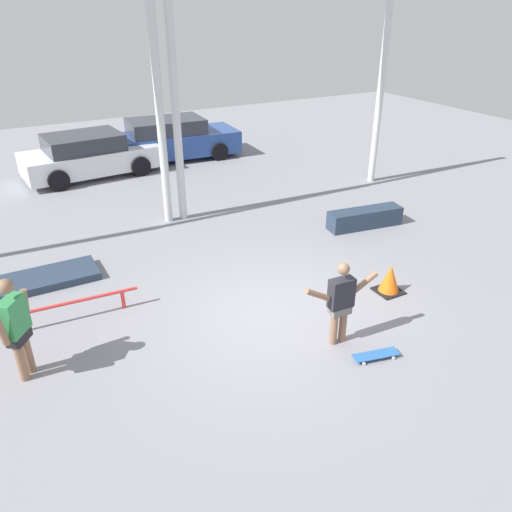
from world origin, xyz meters
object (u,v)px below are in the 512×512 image
Objects in this scene: traffic_cone at (390,279)px; manual_pad at (18,285)px; parked_car_blue at (171,140)px; grind_box at (365,218)px; bystander at (16,326)px; parked_car_white at (89,156)px; skateboard at (376,355)px; grind_rail at (48,310)px; skateboarder at (341,300)px.

manual_pad is at bearing 150.77° from traffic_cone.
grind_box is at bearing -71.25° from parked_car_blue.
grind_box is at bearing -6.21° from manual_pad.
bystander is at bearing -92.36° from manual_pad.
parked_car_blue is at bearing 50.92° from manual_pad.
manual_pad is 7.28m from traffic_cone.
parked_car_white is at bearing -161.37° from bystander.
skateboard is 0.25× the size of grind_rail.
parked_car_white is at bearing -165.97° from parked_car_blue.
bystander is 2.93× the size of traffic_cone.
parked_car_blue is (5.36, 8.69, 0.37)m from grind_rail.
manual_pad is 0.72× the size of parked_car_white.
parked_car_white reaches higher than grind_box.
manual_pad is at bearing 138.91° from skateboarder.
skateboard is 0.26× the size of manual_pad.
bystander reaches higher than grind_rail.
grind_rail is (-7.56, -0.74, 0.08)m from grind_box.
bystander is at bearing -112.59° from parked_car_white.
parked_car_blue is at bearing -174.55° from bystander.
traffic_cone reaches higher than manual_pad.
skateboard is 5.58m from grind_rail.
parked_car_blue is 10.66m from traffic_cone.
skateboarder is 11.03m from parked_car_white.
bystander is (-0.12, -2.82, 0.83)m from manual_pad.
manual_pad is 2.95m from bystander.
manual_pad reaches higher than skateboard.
skateboarder reaches higher than skateboard.
grind_rail reaches higher than skateboard.
manual_pad is 9.14m from parked_car_blue.
manual_pad is (-4.79, 5.02, 0.01)m from skateboard.
traffic_cone is at bearing -75.83° from parked_car_white.
grind_box is 8.32m from bystander.
skateboard is at bearing -91.23° from parked_car_blue.
manual_pad is 1.67m from grind_rail.
manual_pad is 1.83× the size of bystander.
parked_car_white reaches higher than manual_pad.
manual_pad is 7.13m from parked_car_white.
parked_car_blue is at bearing 86.85° from skateboarder.
grind_box is at bearing -60.40° from parked_car_white.
traffic_cone is (-1.59, -2.69, 0.05)m from grind_box.
skateboarder is 0.88× the size of bystander.
traffic_cone is at bearing 119.64° from bystander.
grind_rail is 1.44m from bystander.
skateboarder is 6.33m from manual_pad.
grind_box reaches higher than skateboard.
manual_pad is (-4.51, 4.37, -0.73)m from skateboarder.
skateboarder is 0.48× the size of manual_pad.
skateboard is 0.17× the size of parked_car_blue.
grind_box is 0.45× the size of parked_car_white.
traffic_cone is (1.84, 0.82, -0.53)m from skateboarder.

